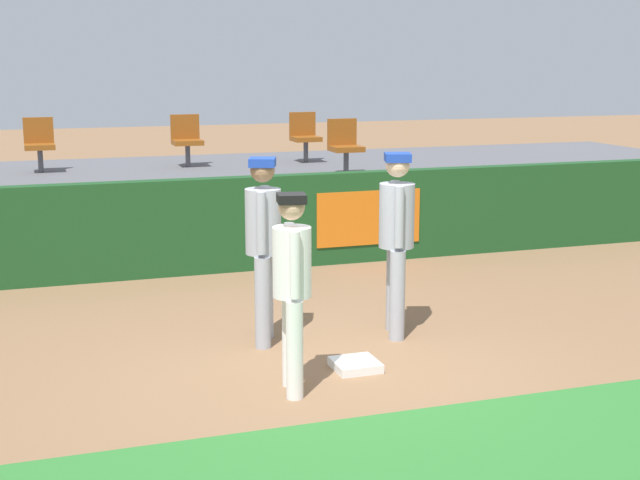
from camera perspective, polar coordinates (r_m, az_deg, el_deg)
name	(u,v)px	position (r m, az deg, el deg)	size (l,w,h in m)	color
ground_plane	(329,368)	(8.23, 0.59, -8.10)	(60.00, 60.00, 0.00)	#846042
first_base	(355,365)	(8.19, 2.26, -7.93)	(0.40, 0.40, 0.08)	white
player_fielder_home	(292,279)	(7.40, -1.76, -2.50)	(0.39, 0.52, 1.69)	white
player_runner_visitor	(396,231)	(8.95, 4.88, 0.57)	(0.44, 0.50, 1.85)	#9EA3AD
player_coach_visitor	(263,237)	(8.68, -3.62, 0.18)	(0.45, 0.49, 1.83)	#9EA3AD
field_wall	(230,224)	(11.80, -5.77, 0.99)	(18.00, 0.26, 1.24)	#19471E
bleacher_platform	(192,203)	(14.30, -8.11, 2.31)	(18.00, 4.80, 1.02)	#59595E
seat_back_right	(305,134)	(15.34, -0.99, 6.73)	(0.45, 0.44, 0.84)	#4C4C51
seat_back_center	(187,138)	(14.85, -8.47, 6.45)	(0.47, 0.44, 0.84)	#4C4C51
seat_front_right	(345,144)	(13.66, 1.57, 6.14)	(0.46, 0.44, 0.84)	#4C4C51
seat_back_left	(39,142)	(14.62, -17.40, 5.98)	(0.45, 0.44, 0.84)	#4C4C51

